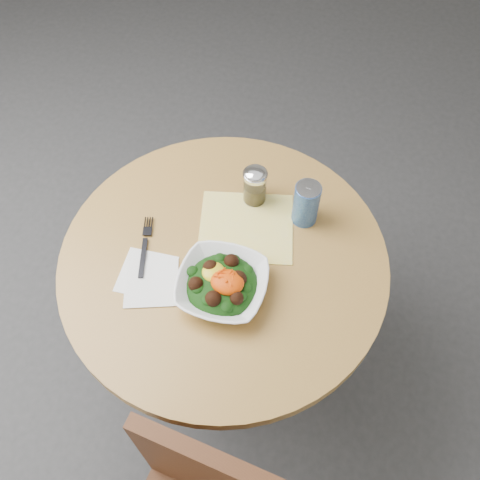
{
  "coord_description": "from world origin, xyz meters",
  "views": [
    {
      "loc": [
        0.24,
        -0.73,
        1.99
      ],
      "look_at": [
        0.04,
        0.03,
        0.81
      ],
      "focal_mm": 40.0,
      "sensor_mm": 36.0,
      "label": 1
    }
  ],
  "objects": [
    {
      "name": "paper_napkins",
      "position": [
        -0.17,
        -0.12,
        0.75
      ],
      "size": [
        0.18,
        0.19,
        0.0
      ],
      "color": "white",
      "rests_on": "table"
    },
    {
      "name": "cloth_napkin",
      "position": [
        0.03,
        0.11,
        0.75
      ],
      "size": [
        0.31,
        0.29,
        0.0
      ],
      "primitive_type": "cube",
      "rotation": [
        0.0,
        0.0,
        0.21
      ],
      "color": "yellow",
      "rests_on": "table"
    },
    {
      "name": "salad_bowl",
      "position": [
        0.03,
        -0.1,
        0.78
      ],
      "size": [
        0.23,
        0.23,
        0.09
      ],
      "color": "white",
      "rests_on": "table"
    },
    {
      "name": "spice_shaker",
      "position": [
        0.03,
        0.22,
        0.81
      ],
      "size": [
        0.07,
        0.07,
        0.13
      ],
      "color": "silver",
      "rests_on": "table"
    },
    {
      "name": "fork",
      "position": [
        -0.22,
        -0.02,
        0.76
      ],
      "size": [
        0.07,
        0.2,
        0.0
      ],
      "color": "black",
      "rests_on": "table"
    },
    {
      "name": "ground",
      "position": [
        0.0,
        0.0,
        0.0
      ],
      "size": [
        6.0,
        6.0,
        0.0
      ],
      "primitive_type": "plane",
      "color": "#313134",
      "rests_on": "ground"
    },
    {
      "name": "beverage_can",
      "position": [
        0.19,
        0.19,
        0.82
      ],
      "size": [
        0.07,
        0.07,
        0.14
      ],
      "color": "navy",
      "rests_on": "table"
    },
    {
      "name": "table",
      "position": [
        0.0,
        0.0,
        0.55
      ],
      "size": [
        0.9,
        0.9,
        0.75
      ],
      "color": "black",
      "rests_on": "ground"
    }
  ]
}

